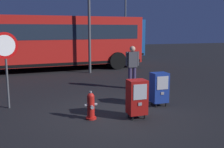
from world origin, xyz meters
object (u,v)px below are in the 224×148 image
object	(u,v)px
newspaper_box_primary	(137,97)
street_light_near_right	(126,2)
fire_hydrant	(91,106)
newspaper_box_secondary	(159,87)
pedestrian	(132,65)
bus_near	(49,40)
bus_far	(72,37)
stop_sign	(5,54)

from	to	relation	value
newspaper_box_primary	street_light_near_right	bearing A→B (deg)	70.59
newspaper_box_primary	fire_hydrant	bearing A→B (deg)	165.80
fire_hydrant	street_light_near_right	size ratio (longest dim) A/B	0.09
newspaper_box_secondary	pedestrian	xyz separation A→B (m)	(0.10, 2.43, 0.38)
fire_hydrant	pedestrian	bearing A→B (deg)	51.68
fire_hydrant	pedestrian	distance (m)	3.83
pedestrian	street_light_near_right	world-z (taller)	street_light_near_right
bus_near	fire_hydrant	bearing A→B (deg)	-91.83
pedestrian	bus_far	bearing A→B (deg)	94.26
stop_sign	street_light_near_right	distance (m)	15.69
bus_far	fire_hydrant	bearing A→B (deg)	-98.39
newspaper_box_primary	stop_sign	distance (m)	3.94
bus_near	bus_far	xyz separation A→B (m)	(1.94, 3.89, 0.00)
street_light_near_right	bus_near	bearing A→B (deg)	-139.87
bus_far	street_light_near_right	world-z (taller)	street_light_near_right
newspaper_box_primary	bus_near	xyz separation A→B (m)	(-1.49, 9.17, 1.14)
fire_hydrant	bus_near	distance (m)	8.99
fire_hydrant	bus_far	world-z (taller)	bus_far
newspaper_box_secondary	bus_far	world-z (taller)	bus_far
newspaper_box_secondary	newspaper_box_primary	bearing A→B (deg)	-142.49
fire_hydrant	bus_near	bearing A→B (deg)	92.09
fire_hydrant	bus_far	distance (m)	12.94
fire_hydrant	stop_sign	world-z (taller)	stop_sign
pedestrian	bus_far	xyz separation A→B (m)	(-0.73, 9.79, 0.76)
stop_sign	bus_far	xyz separation A→B (m)	(3.72, 11.10, 0.11)
stop_sign	bus_near	world-z (taller)	bus_near
newspaper_box_primary	street_light_near_right	world-z (taller)	street_light_near_right
fire_hydrant	newspaper_box_primary	size ratio (longest dim) A/B	0.73
fire_hydrant	newspaper_box_primary	xyz separation A→B (m)	(1.16, -0.29, 0.22)
stop_sign	bus_far	size ratio (longest dim) A/B	0.21
newspaper_box_secondary	street_light_near_right	distance (m)	15.12
newspaper_box_secondary	stop_sign	distance (m)	4.61
stop_sign	street_light_near_right	world-z (taller)	street_light_near_right
newspaper_box_primary	pedestrian	xyz separation A→B (m)	(1.19, 3.27, 0.38)
fire_hydrant	bus_far	xyz separation A→B (m)	(1.62, 12.77, 1.36)
newspaper_box_primary	pedestrian	world-z (taller)	pedestrian
bus_near	street_light_near_right	distance (m)	9.22
newspaper_box_secondary	street_light_near_right	bearing A→B (deg)	73.52
fire_hydrant	street_light_near_right	world-z (taller)	street_light_near_right
fire_hydrant	newspaper_box_primary	distance (m)	1.22
fire_hydrant	street_light_near_right	bearing A→B (deg)	66.28
stop_sign	fire_hydrant	bearing A→B (deg)	-38.45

